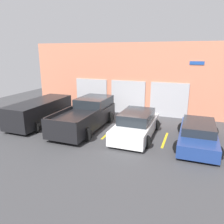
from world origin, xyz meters
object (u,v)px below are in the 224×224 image
(sedan_white, at_px, (136,125))
(sedan_side, at_px, (198,134))
(pickup_truck, at_px, (86,115))
(van_right, at_px, (40,111))

(sedan_white, xyz_separation_m, sedan_side, (3.18, -0.00, -0.10))
(pickup_truck, height_order, sedan_side, pickup_truck)
(pickup_truck, distance_m, sedan_white, 3.19)
(pickup_truck, height_order, sedan_white, pickup_truck)
(pickup_truck, xyz_separation_m, sedan_white, (3.18, -0.23, -0.16))
(pickup_truck, relative_size, sedan_side, 1.18)
(pickup_truck, xyz_separation_m, van_right, (-3.18, -0.26, 0.01))
(sedan_white, xyz_separation_m, van_right, (-6.35, -0.02, 0.17))
(sedan_side, bearing_deg, van_right, -179.87)
(sedan_side, xyz_separation_m, van_right, (-9.53, -0.02, 0.27))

